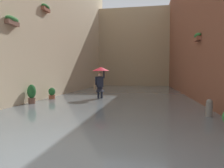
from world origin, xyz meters
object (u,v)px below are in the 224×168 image
at_px(potted_plant_mid_right, 52,94).
at_px(potted_plant_far_right, 32,94).
at_px(person_wading, 100,77).
at_px(mooring_bollard, 209,110).

distance_m(potted_plant_mid_right, potted_plant_far_right, 1.77).
distance_m(person_wading, mooring_bollard, 6.27).
relative_size(person_wading, potted_plant_mid_right, 2.61).
height_order(person_wading, mooring_bollard, person_wading).
height_order(person_wading, potted_plant_far_right, person_wading).
bearing_deg(person_wading, potted_plant_mid_right, 15.22).
bearing_deg(mooring_bollard, potted_plant_far_right, -12.57).
bearing_deg(potted_plant_mid_right, mooring_bollard, 154.83).
height_order(potted_plant_mid_right, mooring_bollard, potted_plant_mid_right).
xyz_separation_m(person_wading, mooring_bollard, (-4.63, 4.11, -1.02)).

